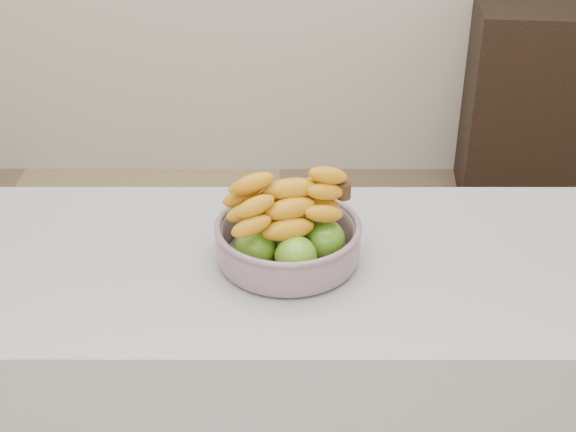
# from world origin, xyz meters

# --- Properties ---
(counter) EXTENTS (2.00, 0.60, 0.90)m
(counter) POSITION_xyz_m (0.00, -0.14, 0.45)
(counter) COLOR #9D9EA5
(counter) RESTS_ON ground
(cabinet) EXTENTS (0.51, 0.42, 0.86)m
(cabinet) POSITION_xyz_m (1.06, 1.78, 0.43)
(cabinet) COLOR black
(cabinet) RESTS_ON ground
(fruit_bowl) EXTENTS (0.29, 0.29, 0.18)m
(fruit_bowl) POSITION_xyz_m (0.04, -0.14, 0.96)
(fruit_bowl) COLOR #909DAD
(fruit_bowl) RESTS_ON counter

